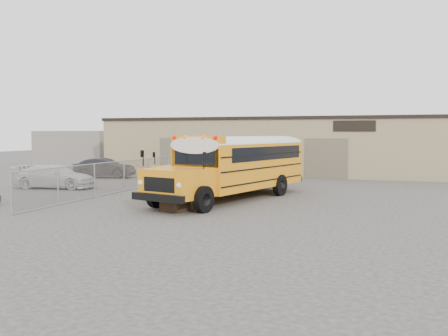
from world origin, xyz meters
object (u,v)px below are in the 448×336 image
(school_bus_left, at_px, (272,157))
(school_bus_right, at_px, (294,157))
(car_white, at_px, (55,177))
(car_dark, at_px, (104,168))
(tarp_bundle, at_px, (175,193))

(school_bus_left, bearing_deg, school_bus_right, -53.99)
(car_white, bearing_deg, car_dark, 1.76)
(school_bus_left, distance_m, car_white, 14.39)
(school_bus_left, distance_m, car_dark, 12.84)
(school_bus_left, height_order, car_dark, school_bus_left)
(school_bus_right, bearing_deg, tarp_bundle, -104.61)
(school_bus_right, bearing_deg, school_bus_left, 126.01)
(school_bus_left, xyz_separation_m, tarp_bundle, (-0.83, -14.38, -0.96))
(school_bus_right, relative_size, car_dark, 2.58)
(school_bus_left, height_order, car_white, school_bus_left)
(tarp_bundle, bearing_deg, car_white, 151.30)
(tarp_bundle, xyz_separation_m, car_dark, (-11.91, 13.16, -0.04))
(school_bus_left, relative_size, car_white, 2.12)
(school_bus_right, xyz_separation_m, tarp_bundle, (-2.98, -11.43, -1.13))
(school_bus_left, height_order, school_bus_right, school_bus_right)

